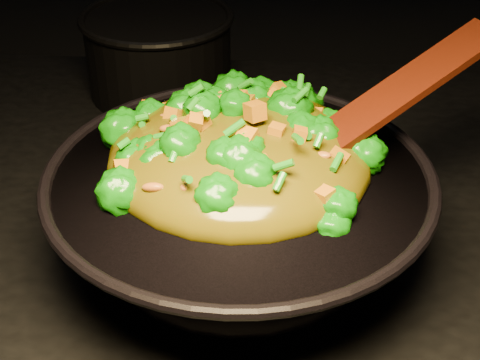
# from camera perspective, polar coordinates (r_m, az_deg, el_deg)

# --- Properties ---
(wok) EXTENTS (0.54, 0.54, 0.12)m
(wok) POSITION_cam_1_polar(r_m,az_deg,el_deg) (0.76, -0.04, -3.11)
(wok) COLOR black
(wok) RESTS_ON stovetop
(stir_fry) EXTENTS (0.31, 0.31, 0.10)m
(stir_fry) POSITION_cam_1_polar(r_m,az_deg,el_deg) (0.72, -0.06, 4.96)
(stir_fry) COLOR #127C08
(stir_fry) RESTS_ON wok
(spatula) EXTENTS (0.29, 0.21, 0.13)m
(spatula) POSITION_cam_1_polar(r_m,az_deg,el_deg) (0.75, 11.44, 6.01)
(spatula) COLOR #331604
(spatula) RESTS_ON wok
(back_pot) EXTENTS (0.28, 0.28, 0.14)m
(back_pot) POSITION_cam_1_polar(r_m,az_deg,el_deg) (1.14, -6.93, 10.71)
(back_pot) COLOR black
(back_pot) RESTS_ON stovetop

